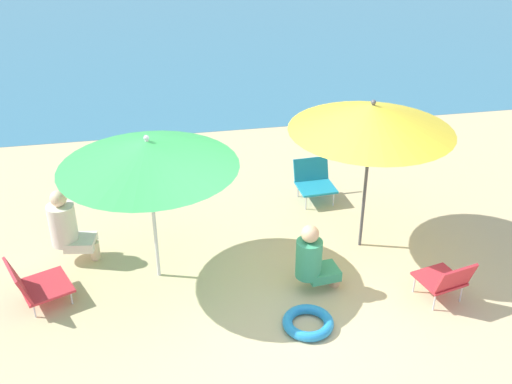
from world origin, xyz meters
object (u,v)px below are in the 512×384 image
object	(u,v)px
umbrella_yellow	(372,118)
umbrella_green	(148,154)
beach_chair_a	(35,284)
swim_ring	(308,323)
beach_chair_b	(314,180)
beach_chair_c	(446,279)
person_a	(67,226)
person_b	(313,259)

from	to	relation	value
umbrella_yellow	umbrella_green	bearing A→B (deg)	-176.03
umbrella_green	beach_chair_a	size ratio (longest dim) A/B	2.59
umbrella_green	swim_ring	size ratio (longest dim) A/B	3.59
umbrella_yellow	beach_chair_b	xyz separation A→B (m)	(-0.27, 1.31, -1.47)
umbrella_yellow	umbrella_green	distance (m)	2.60
beach_chair_c	swim_ring	xyz separation A→B (m)	(-1.60, -0.13, -0.26)
beach_chair_a	person_a	xyz separation A→B (m)	(0.31, 0.82, 0.22)
beach_chair_b	umbrella_yellow	bearing A→B (deg)	8.15
beach_chair_b	person_a	size ratio (longest dim) A/B	0.60
umbrella_yellow	umbrella_green	size ratio (longest dim) A/B	1.00
umbrella_green	person_a	size ratio (longest dim) A/B	2.04
umbrella_green	beach_chair_b	distance (m)	3.06
person_b	swim_ring	xyz separation A→B (m)	(-0.21, -0.62, -0.37)
beach_chair_b	swim_ring	bearing A→B (deg)	-19.76
umbrella_yellow	person_b	bearing A→B (deg)	-137.60
beach_chair_a	beach_chair_b	xyz separation A→B (m)	(3.69, 1.77, 0.03)
umbrella_yellow	person_a	xyz separation A→B (m)	(-3.64, 0.36, -1.28)
person_a	person_b	world-z (taller)	person_a
beach_chair_a	swim_ring	size ratio (longest dim) A/B	1.38
beach_chair_c	person_b	bearing A→B (deg)	57.19
beach_chair_a	person_a	size ratio (longest dim) A/B	0.79
beach_chair_b	person_a	world-z (taller)	person_a
umbrella_green	swim_ring	distance (m)	2.50
umbrella_yellow	person_b	distance (m)	1.78
umbrella_green	swim_ring	bearing A→B (deg)	-38.73
umbrella_yellow	swim_ring	xyz separation A→B (m)	(-1.07, -1.40, -1.71)
beach_chair_b	person_b	world-z (taller)	person_b
beach_chair_c	person_a	world-z (taller)	person_a
swim_ring	person_a	bearing A→B (deg)	145.66
beach_chair_a	beach_chair_b	distance (m)	4.10
beach_chair_b	beach_chair_a	bearing A→B (deg)	-67.63
umbrella_yellow	beach_chair_a	world-z (taller)	umbrella_yellow
umbrella_yellow	beach_chair_c	xyz separation A→B (m)	(0.53, -1.28, -1.45)
person_a	swim_ring	bearing A→B (deg)	-25.47
beach_chair_a	beach_chair_c	world-z (taller)	beach_chair_c
umbrella_green	person_a	bearing A→B (deg)	152.95
person_a	person_b	distance (m)	3.01
beach_chair_a	swim_ring	distance (m)	3.05
umbrella_yellow	beach_chair_b	size ratio (longest dim) A/B	3.40
umbrella_yellow	umbrella_green	xyz separation A→B (m)	(-2.59, -0.18, -0.15)
beach_chair_a	person_b	world-z (taller)	person_b
umbrella_yellow	beach_chair_b	world-z (taller)	umbrella_yellow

